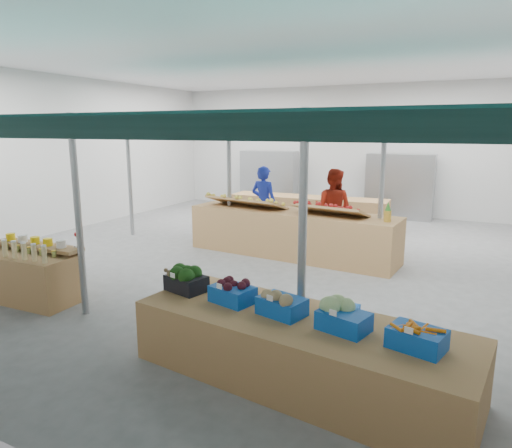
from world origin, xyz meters
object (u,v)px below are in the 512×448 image
(vendor_right, at_px, (333,209))
(crate_stack, at_px, (339,326))
(fruit_counter, at_px, (291,233))
(vendor_left, at_px, (264,203))
(veg_counter, at_px, (298,350))
(bottle_shelf, at_px, (30,274))

(vendor_right, bearing_deg, crate_stack, 112.55)
(fruit_counter, relative_size, vendor_left, 2.50)
(veg_counter, xyz_separation_m, fruit_counter, (-2.01, 4.81, 0.14))
(bottle_shelf, xyz_separation_m, crate_stack, (5.06, 0.62, -0.16))
(crate_stack, height_order, vendor_right, vendor_right)
(crate_stack, xyz_separation_m, vendor_left, (-3.39, 4.88, 0.66))
(crate_stack, distance_m, vendor_right, 5.18)
(fruit_counter, xyz_separation_m, vendor_right, (0.60, 1.10, 0.44))
(veg_counter, height_order, vendor_right, vendor_right)
(vendor_left, bearing_deg, crate_stack, 129.28)
(fruit_counter, bearing_deg, vendor_left, 141.97)
(fruit_counter, xyz_separation_m, crate_stack, (2.19, -3.78, -0.23))
(fruit_counter, relative_size, vendor_right, 2.50)
(fruit_counter, distance_m, vendor_left, 1.69)
(fruit_counter, height_order, vendor_right, vendor_right)
(bottle_shelf, relative_size, veg_counter, 0.47)
(crate_stack, bearing_deg, vendor_right, 108.06)
(bottle_shelf, xyz_separation_m, vendor_right, (3.47, 5.50, 0.51))
(bottle_shelf, distance_m, vendor_left, 5.77)
(bottle_shelf, xyz_separation_m, veg_counter, (4.88, -0.40, -0.06))
(vendor_left, bearing_deg, vendor_right, -175.52)
(fruit_counter, bearing_deg, vendor_right, 65.87)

